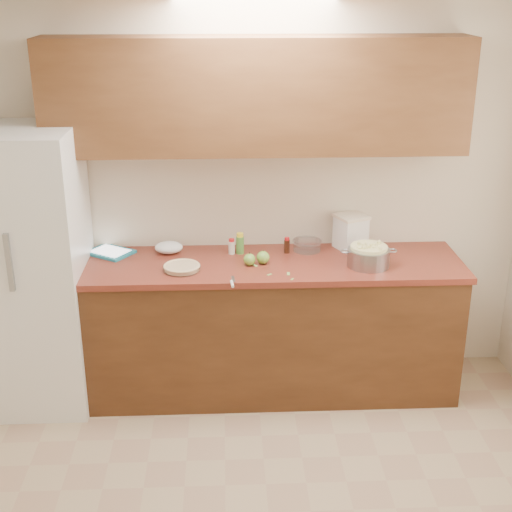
{
  "coord_description": "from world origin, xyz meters",
  "views": [
    {
      "loc": [
        -0.2,
        -2.77,
        2.61
      ],
      "look_at": [
        -0.01,
        1.43,
        0.98
      ],
      "focal_mm": 50.0,
      "sensor_mm": 36.0,
      "label": 1
    }
  ],
  "objects_px": {
    "pie": "(182,267)",
    "flour_canister": "(351,232)",
    "tablet": "(110,252)",
    "colander": "(368,256)"
  },
  "relations": [
    {
      "from": "pie",
      "to": "tablet",
      "type": "distance_m",
      "value": 0.58
    },
    {
      "from": "pie",
      "to": "colander",
      "type": "distance_m",
      "value": 1.17
    },
    {
      "from": "pie",
      "to": "flour_canister",
      "type": "xyz_separation_m",
      "value": [
        1.11,
        0.34,
        0.1
      ]
    },
    {
      "from": "tablet",
      "to": "colander",
      "type": "bearing_deg",
      "value": 23.68
    },
    {
      "from": "pie",
      "to": "tablet",
      "type": "xyz_separation_m",
      "value": [
        -0.49,
        0.31,
        -0.01
      ]
    },
    {
      "from": "colander",
      "to": "pie",
      "type": "bearing_deg",
      "value": -178.8
    },
    {
      "from": "colander",
      "to": "tablet",
      "type": "relative_size",
      "value": 1.03
    },
    {
      "from": "pie",
      "to": "flour_canister",
      "type": "height_order",
      "value": "flour_canister"
    },
    {
      "from": "colander",
      "to": "flour_canister",
      "type": "relative_size",
      "value": 1.43
    },
    {
      "from": "pie",
      "to": "flour_canister",
      "type": "bearing_deg",
      "value": 17.19
    }
  ]
}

